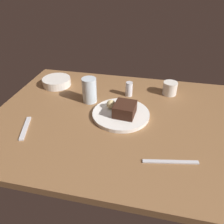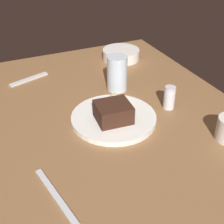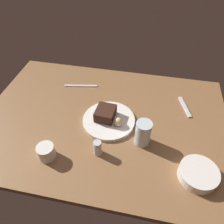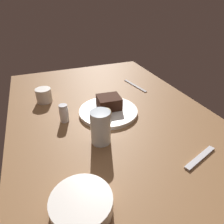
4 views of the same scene
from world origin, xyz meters
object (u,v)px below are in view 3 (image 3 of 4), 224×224
Objects in this scene: coffee_cup at (46,152)px; dessert_spoon at (185,107)px; bread_roll at (118,122)px; dessert_plate at (109,120)px; chocolate_cake_slice at (105,113)px; salt_shaker at (98,148)px; side_bowl at (198,174)px; butter_knife at (81,86)px; water_glass at (143,133)px.

dessert_spoon is (-57.50, -42.25, -2.95)cm from coffee_cup.
dessert_plate is at bearing -27.42° from bread_roll.
chocolate_cake_slice is 1.32× the size of salt_shaker.
chocolate_cake_slice is at bearing -126.76° from coffee_cup.
dessert_spoon is at bearing -147.36° from bread_roll.
bread_roll is 0.27× the size of side_bowl.
coffee_cup is at bearing -99.72° from butter_knife.
salt_shaker is 40.83cm from side_bowl.
dessert_spoon is at bearing -16.45° from butter_knife.
dessert_spoon reaches higher than butter_knife.
chocolate_cake_slice reaches higher than bread_roll.
bread_roll is at bearing -28.38° from water_glass.
coffee_cup reaches higher than side_bowl.
bread_roll is (-6.88, 3.55, -0.58)cm from chocolate_cake_slice.
dessert_plate is at bearing 97.32° from dessert_spoon.
salt_shaker reaches higher than butter_knife.
dessert_plate is 1.68× the size of dessert_spoon.
dessert_plate is 32.51cm from coffee_cup.
bread_roll is at bearing 104.31° from dessert_spoon.
side_bowl is 0.80× the size of butter_knife.
bread_roll is 0.34× the size of water_glass.
chocolate_cake_slice is at bearing 95.09° from dessert_spoon.
butter_knife is (58.00, -6.24, -0.10)cm from dessert_spoon.
water_glass is (-18.82, 10.00, 1.81)cm from chocolate_cake_slice.
butter_knife is (61.45, -45.46, -1.84)cm from side_bowl.
dessert_plate reaches higher than dessert_spoon.
dessert_spoon is at bearing -126.29° from water_glass.
dessert_plate is at bearing -28.48° from side_bowl.
dessert_spoon is at bearing -135.76° from salt_shaker.
salt_shaker is (5.77, 16.10, -0.03)cm from bread_roll.
coffee_cup is at bearing 40.32° from bread_roll.
bread_roll is 0.21× the size of butter_knife.
water_glass reaches higher than dessert_plate.
bread_roll is 34.14cm from coffee_cup.
chocolate_cake_slice is 7.76cm from bread_roll.
bread_roll is at bearing 152.58° from dessert_plate.
side_bowl is 2.12× the size of coffee_cup.
coffee_cup is 0.38× the size of butter_knife.
side_bowl is 1.01× the size of dessert_spoon.
butter_knife is at bearing 65.53° from dessert_spoon.
water_glass is at bearing 151.90° from dessert_plate.
chocolate_cake_slice is at bearing -26.88° from dessert_plate.
chocolate_cake_slice reaches higher than coffee_cup.
butter_knife is at bearing -36.50° from side_bowl.
chocolate_cake_slice is 0.80× the size of water_glass.
butter_knife is (21.48, -23.78, -0.57)cm from dessert_plate.
salt_shaker is 0.39× the size of butter_knife.
salt_shaker reaches higher than dessert_spoon.
butter_knife is (19.65, -22.85, -4.00)cm from chocolate_cake_slice.
side_bowl is (-40.69, 2.97, -1.56)cm from salt_shaker.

